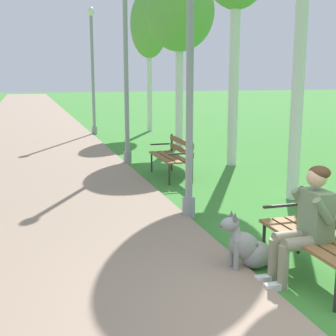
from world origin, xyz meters
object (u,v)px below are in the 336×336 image
birch_tree_fourth (180,12)px  birch_tree_fifth (149,26)px  lamp_post_far (93,70)px  lamp_post_mid (126,72)px  park_bench_near (321,233)px  dog_grey (248,248)px  person_seated_on_near_bench (307,220)px  park_bench_mid (173,154)px  lamp_post_near (190,76)px

birch_tree_fourth → birch_tree_fifth: birch_tree_fifth is taller
lamp_post_far → lamp_post_mid: bearing=-90.4°
birch_tree_fifth → lamp_post_far: bearing=-168.9°
park_bench_near → dog_grey: 0.81m
person_seated_on_near_bench → park_bench_mid: bearing=87.6°
person_seated_on_near_bench → dog_grey: 0.75m
park_bench_mid → birch_tree_fifth: size_ratio=0.28×
birch_tree_fifth → lamp_post_mid: bearing=-109.3°
lamp_post_far → person_seated_on_near_bench: bearing=-88.5°
park_bench_near → dog_grey: size_ratio=1.80×
park_bench_mid → person_seated_on_near_bench: person_seated_on_near_bench is taller
park_bench_mid → lamp_post_near: size_ratio=0.36×
park_bench_near → lamp_post_mid: 7.41m
park_bench_mid → lamp_post_near: lamp_post_near is taller
dog_grey → lamp_post_mid: bearing=89.5°
lamp_post_far → birch_tree_fifth: (2.26, 0.44, 1.67)m
park_bench_near → lamp_post_mid: bearing=94.7°
person_seated_on_near_bench → lamp_post_mid: (-0.38, 7.20, 1.57)m
person_seated_on_near_bench → lamp_post_far: bearing=91.5°
birch_tree_fifth → dog_grey: bearing=-100.0°
park_bench_mid → lamp_post_mid: lamp_post_mid is taller
park_bench_near → lamp_post_far: size_ratio=0.33×
park_bench_near → person_seated_on_near_bench: (-0.21, -0.02, 0.17)m
lamp_post_near → birch_tree_fifth: size_ratio=0.78×
park_bench_mid → birch_tree_fourth: birch_tree_fourth is taller
park_bench_near → person_seated_on_near_bench: size_ratio=1.20×
park_bench_mid → dog_grey: size_ratio=1.80×
lamp_post_far → park_bench_mid: bearing=-85.9°
park_bench_mid → lamp_post_far: (-0.57, 7.97, 1.84)m
lamp_post_near → lamp_post_far: bearing=89.6°
lamp_post_mid → lamp_post_near: bearing=-90.4°
park_bench_mid → dog_grey: bearing=-97.7°
park_bench_near → person_seated_on_near_bench: person_seated_on_near_bench is taller
park_bench_mid → park_bench_near: bearing=-90.2°
park_bench_mid → lamp_post_mid: (-0.61, 1.87, 1.74)m
lamp_post_far → dog_grey: bearing=-90.4°
person_seated_on_near_bench → lamp_post_mid: bearing=93.0°
dog_grey → birch_tree_fourth: size_ratio=0.16×
park_bench_near → lamp_post_near: size_ratio=0.36×
person_seated_on_near_bench → dog_grey: person_seated_on_near_bench is taller
lamp_post_mid → birch_tree_fourth: 3.80m
lamp_post_mid → park_bench_near: bearing=-85.3°
lamp_post_near → birch_tree_fourth: (2.23, 7.23, 1.86)m
person_seated_on_near_bench → lamp_post_near: size_ratio=0.30×
birch_tree_fourth → park_bench_mid: bearing=-109.8°
person_seated_on_near_bench → dog_grey: bearing=134.1°
park_bench_near → birch_tree_fourth: size_ratio=0.29×
lamp_post_near → birch_tree_fourth: bearing=72.9°
person_seated_on_near_bench → lamp_post_near: lamp_post_near is taller
park_bench_near → dog_grey: (-0.64, 0.43, -0.25)m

